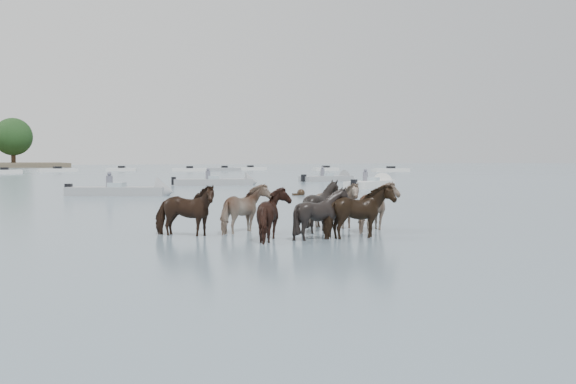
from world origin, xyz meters
name	(u,v)px	position (x,y,z in m)	size (l,w,h in m)	color
ground	(262,243)	(0.00, 0.00, 0.00)	(400.00, 400.00, 0.00)	slate
pony_herd	(305,211)	(1.78, 1.21, 0.62)	(7.21, 3.96, 1.58)	black
swimming_pony	(300,193)	(9.67, 17.94, 0.10)	(0.72, 0.44, 0.44)	black
motorboat_b	(131,191)	(1.07, 21.62, 0.22)	(5.94, 3.88, 1.92)	gray
motorboat_c	(224,182)	(10.17, 32.45, 0.22)	(6.58, 3.06, 1.92)	gray
motorboat_d	(374,184)	(18.83, 24.77, 0.22)	(5.77, 4.74, 1.92)	silver
motorboat_e	(333,179)	(21.90, 36.52, 0.23)	(5.73, 2.54, 1.92)	gray
distant_flotilla	(44,172)	(0.32, 77.14, 0.26)	(102.51, 27.96, 0.93)	silver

